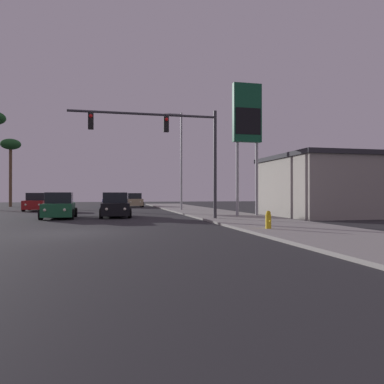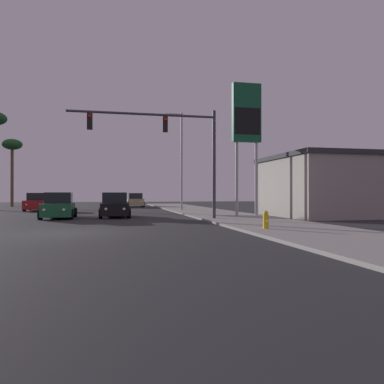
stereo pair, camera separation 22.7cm
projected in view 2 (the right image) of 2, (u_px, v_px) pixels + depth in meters
The scene contains 13 objects.
ground_plane at pixel (68, 233), 15.11m from camera, with size 120.00×120.00×0.00m, color #28282B.
sidewalk_right at pixel (221, 215), 26.91m from camera, with size 5.00×60.00×0.12m.
building_gas_station at pixel (343, 186), 26.81m from camera, with size 10.30×8.30×4.30m.
car_black at pixel (115, 206), 25.54m from camera, with size 2.04×4.32×1.68m.
car_red at pixel (38, 203), 35.17m from camera, with size 2.04×4.32×1.68m.
car_tan at pixel (135, 201), 45.87m from camera, with size 2.04×4.32×1.68m.
car_green at pixel (59, 207), 24.24m from camera, with size 2.04×4.34×1.68m.
car_blue at pixel (112, 201), 45.23m from camera, with size 2.04×4.33×1.68m.
traffic_light_mast at pixel (172, 140), 22.04m from camera, with size 8.65×0.36×6.50m.
street_lamp at pixel (180, 156), 34.62m from camera, with size 1.74×0.24×9.00m.
gas_station_sign at pixel (247, 120), 25.47m from camera, with size 2.00×0.42×9.00m.
fire_hydrant at pixel (266, 220), 15.74m from camera, with size 0.24×0.34×0.76m.
palm_tree_far at pixel (12, 148), 46.18m from camera, with size 2.40×2.40×8.37m.
Camera 2 is at (1.66, -15.84, 1.59)m, focal length 35.00 mm.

